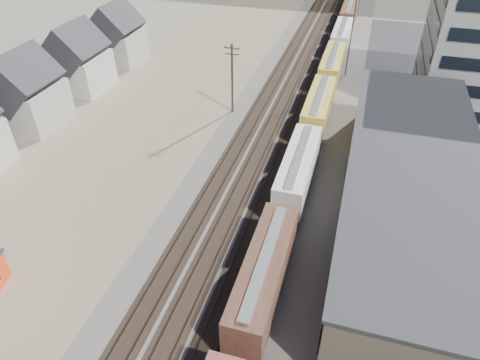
# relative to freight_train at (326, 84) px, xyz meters

# --- Properties ---
(ballast_bed) EXTENTS (18.00, 200.00, 0.06)m
(ballast_bed) POSITION_rel_freight_train_xyz_m (-3.80, 0.86, -2.76)
(ballast_bed) COLOR #4C4742
(ballast_bed) RESTS_ON ground
(dirt_yard) EXTENTS (24.00, 180.00, 0.03)m
(dirt_yard) POSITION_rel_freight_train_xyz_m (-23.80, -9.14, -2.78)
(dirt_yard) COLOR #73674F
(dirt_yard) RESTS_ON ground
(asphalt_lot) EXTENTS (26.00, 120.00, 0.04)m
(asphalt_lot) POSITION_rel_freight_train_xyz_m (18.20, -14.14, -2.77)
(asphalt_lot) COLOR #232326
(asphalt_lot) RESTS_ON ground
(rail_tracks) EXTENTS (11.40, 200.00, 0.24)m
(rail_tracks) POSITION_rel_freight_train_xyz_m (-4.35, 0.86, -2.68)
(rail_tracks) COLOR black
(rail_tracks) RESTS_ON ground
(freight_train) EXTENTS (3.00, 119.74, 4.46)m
(freight_train) POSITION_rel_freight_train_xyz_m (0.00, 0.00, 0.00)
(freight_train) COLOR black
(freight_train) RESTS_ON ground
(warehouse) EXTENTS (12.40, 40.40, 7.25)m
(warehouse) POSITION_rel_freight_train_xyz_m (11.18, -24.14, 0.86)
(warehouse) COLOR tan
(warehouse) RESTS_ON ground
(utility_pole_north) EXTENTS (2.20, 0.32, 10.00)m
(utility_pole_north) POSITION_rel_freight_train_xyz_m (-12.30, -7.14, 2.50)
(utility_pole_north) COLOR #382619
(utility_pole_north) RESTS_ON ground
(radio_mast) EXTENTS (1.20, 0.16, 18.00)m
(radio_mast) POSITION_rel_freight_train_xyz_m (2.20, 10.86, 6.33)
(radio_mast) COLOR black
(radio_mast) RESTS_ON ground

